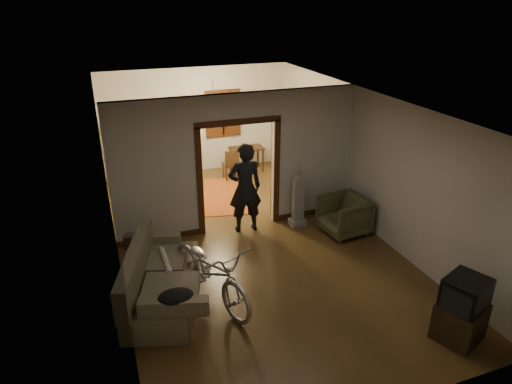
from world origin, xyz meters
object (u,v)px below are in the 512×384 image
bicycle (211,271)px  desk (247,160)px  armchair (344,215)px  locker (158,150)px  sofa (162,274)px  person (245,188)px

bicycle → desk: bicycle is taller
bicycle → armchair: size_ratio=2.37×
armchair → locker: bearing=-148.4°
armchair → desk: bearing=-176.1°
bicycle → locker: size_ratio=1.15×
sofa → locker: bearing=98.3°
person → locker: (-1.22, 3.18, -0.04)m
person → desk: 3.47m
locker → desk: locker is taller
locker → desk: size_ratio=1.99×
armchair → desk: 4.09m
person → sofa: bearing=45.8°
person → bicycle: bearing=62.0°
armchair → locker: locker is taller
bicycle → desk: (2.41, 5.27, -0.21)m
locker → armchair: bearing=-37.0°
person → locker: size_ratio=1.05×
sofa → locker: locker is taller
sofa → desk: bearing=75.0°
locker → person: bearing=-53.4°
person → locker: bearing=-65.3°
locker → bicycle: bearing=-75.0°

